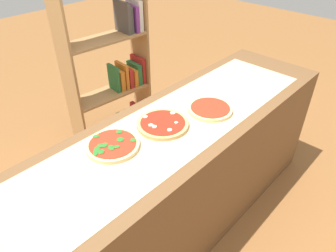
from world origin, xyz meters
name	(u,v)px	position (x,y,z in m)	size (l,w,h in m)	color
ground_plane	(168,228)	(0.00, 0.00, 0.00)	(12.00, 12.00, 0.00)	brown
counter	(168,185)	(0.00, 0.00, 0.45)	(2.62, 0.67, 0.90)	brown
parchment_paper	(168,129)	(0.00, 0.00, 0.90)	(2.16, 0.53, 0.00)	tan
pizza_spinach_0	(113,145)	(-0.31, 0.10, 0.91)	(0.28, 0.28, 0.03)	#E5C17F
pizza_mushroom_1	(163,124)	(0.00, 0.04, 0.91)	(0.29, 0.29, 0.03)	tan
pizza_plain_2	(210,109)	(0.31, -0.06, 0.91)	(0.27, 0.27, 0.02)	#E5C17F
bookshelf	(117,71)	(0.53, 1.12, 0.70)	(0.77, 0.31, 1.53)	#A87A47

